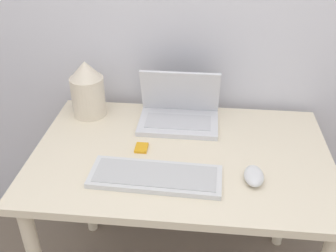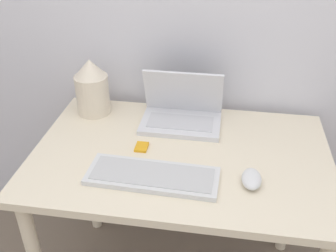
% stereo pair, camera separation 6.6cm
% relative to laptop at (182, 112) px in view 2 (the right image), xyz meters
% --- Properties ---
extents(desk, '(1.08, 0.70, 0.74)m').
position_rel_laptop_xyz_m(desk, '(0.03, -0.21, -0.15)').
color(desk, beige).
rests_on(desk, ground_plane).
extents(laptop, '(0.32, 0.21, 0.22)m').
position_rel_laptop_xyz_m(laptop, '(0.00, 0.00, 0.00)').
color(laptop, silver).
rests_on(laptop, desk).
extents(keyboard, '(0.44, 0.17, 0.02)m').
position_rel_laptop_xyz_m(keyboard, '(-0.05, -0.37, -0.04)').
color(keyboard, silver).
rests_on(keyboard, desk).
extents(mouse, '(0.06, 0.10, 0.04)m').
position_rel_laptop_xyz_m(mouse, '(0.27, -0.35, -0.03)').
color(mouse, silver).
rests_on(mouse, desk).
extents(vase, '(0.14, 0.14, 0.24)m').
position_rel_laptop_xyz_m(vase, '(-0.38, 0.03, 0.07)').
color(vase, beige).
rests_on(vase, desk).
extents(mp3_player, '(0.04, 0.06, 0.01)m').
position_rel_laptop_xyz_m(mp3_player, '(-0.12, -0.20, -0.04)').
color(mp3_player, orange).
rests_on(mp3_player, desk).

